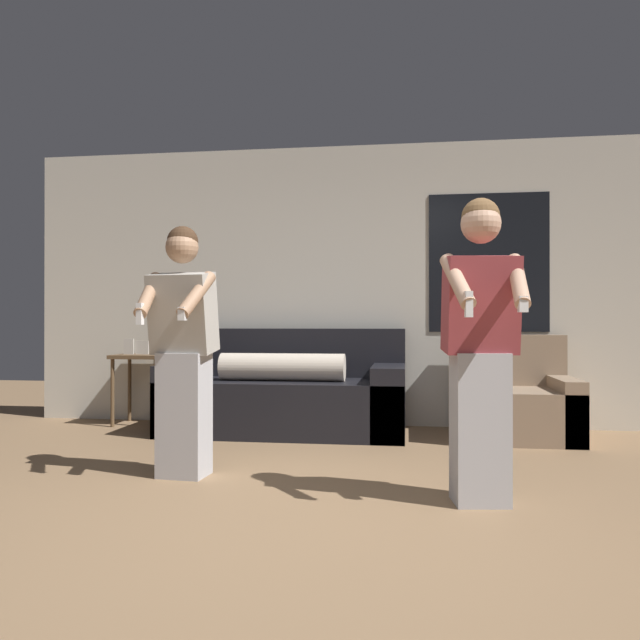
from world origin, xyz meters
TOP-DOWN VIEW (x-y plane):
  - ground_plane at (0.00, 0.00)m, footprint 14.00×14.00m
  - wall_back at (0.02, 3.23)m, footprint 6.49×0.07m
  - couch at (-0.60, 2.73)m, footprint 2.13×0.94m
  - armchair at (1.40, 2.74)m, footprint 0.96×0.86m
  - side_table at (-2.07, 2.95)m, footprint 0.51×0.45m
  - person_left at (-0.94, 1.03)m, footprint 0.46×0.51m
  - person_right at (0.87, 0.68)m, footprint 0.45×0.52m

SIDE VIEW (x-z plane):
  - ground_plane at x=0.00m, z-range 0.00..0.00m
  - armchair at x=1.40m, z-range -0.15..0.73m
  - couch at x=-0.60m, z-range -0.13..0.80m
  - side_table at x=-2.07m, z-range 0.16..0.99m
  - person_left at x=-0.94m, z-range 0.01..1.62m
  - person_right at x=0.87m, z-range 0.02..1.69m
  - wall_back at x=0.02m, z-range 0.00..2.70m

